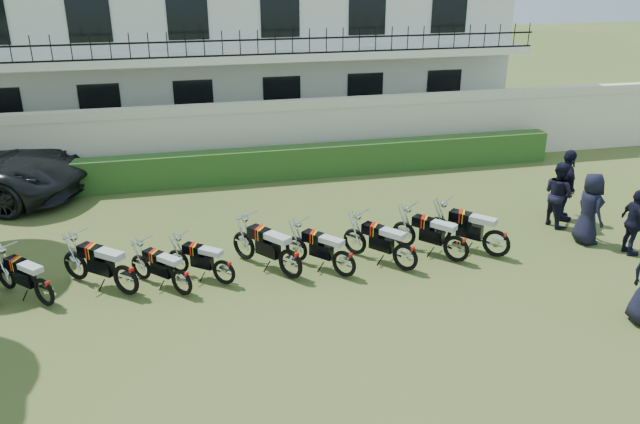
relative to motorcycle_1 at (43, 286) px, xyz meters
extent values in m
plane|color=#405221|center=(4.95, -0.57, -0.47)|extent=(100.00, 100.00, 0.00)
cube|color=beige|center=(4.95, 7.43, 0.53)|extent=(30.00, 0.30, 2.00)
cube|color=beige|center=(4.95, 7.43, 1.68)|extent=(30.00, 0.35, 0.30)
cube|color=#244D1B|center=(5.95, 6.63, 0.03)|extent=(18.00, 0.60, 1.00)
cube|color=silver|center=(4.95, 13.43, 3.03)|extent=(20.00, 8.00, 7.00)
cube|color=silver|center=(4.95, 8.73, 3.03)|extent=(20.00, 1.40, 0.25)
cube|color=black|center=(4.95, 8.08, 3.63)|extent=(20.00, 0.05, 0.05)
cube|color=black|center=(4.95, 8.08, 3.18)|extent=(20.00, 0.05, 0.05)
cube|color=black|center=(-2.55, 9.45, 1.13)|extent=(1.30, 0.12, 2.20)
cube|color=black|center=(0.45, 9.45, 1.13)|extent=(1.30, 0.12, 2.20)
cube|color=black|center=(0.45, 9.45, 4.63)|extent=(1.30, 0.12, 2.20)
cube|color=black|center=(3.45, 9.45, 1.13)|extent=(1.30, 0.12, 2.20)
cube|color=black|center=(3.45, 9.45, 4.63)|extent=(1.30, 0.12, 2.20)
cube|color=black|center=(6.45, 9.45, 1.13)|extent=(1.30, 0.12, 2.20)
cube|color=black|center=(6.45, 9.45, 4.63)|extent=(1.30, 0.12, 2.20)
cube|color=black|center=(9.45, 9.45, 1.13)|extent=(1.30, 0.12, 2.20)
cube|color=black|center=(9.45, 9.45, 4.63)|extent=(1.30, 0.12, 2.20)
cube|color=black|center=(12.45, 9.45, 1.13)|extent=(1.30, 0.12, 2.20)
cube|color=black|center=(12.45, 9.45, 4.63)|extent=(1.30, 0.12, 2.20)
torus|color=black|center=(-0.68, -0.24, -0.20)|extent=(0.40, 0.49, 0.55)
torus|color=black|center=(0.44, -0.45, -0.18)|extent=(0.48, 0.49, 0.60)
torus|color=black|center=(-0.45, 0.46, -0.18)|extent=(0.48, 0.49, 0.60)
cube|color=black|center=(0.03, -0.03, -0.03)|extent=(0.50, 0.51, 0.29)
cube|color=black|center=(-0.12, 0.13, 0.23)|extent=(0.49, 0.49, 0.22)
cube|color=red|center=(-0.12, 0.13, 0.24)|extent=(0.18, 0.27, 0.22)
cube|color=#E0B30B|center=(-0.08, 0.09, 0.24)|extent=(0.16, 0.26, 0.22)
cube|color=#B5B5B5|center=(0.22, -0.22, 0.27)|extent=(0.54, 0.55, 0.12)
cylinder|color=silver|center=(-0.34, 0.35, 0.53)|extent=(0.44, 0.43, 0.03)
torus|color=black|center=(2.10, -0.38, -0.14)|extent=(0.57, 0.51, 0.67)
torus|color=black|center=(1.02, 0.54, -0.14)|extent=(0.57, 0.51, 0.67)
cube|color=black|center=(1.60, 0.04, 0.02)|extent=(0.59, 0.54, 0.33)
cube|color=black|center=(1.41, 0.21, 0.32)|extent=(0.56, 0.53, 0.24)
cube|color=red|center=(1.41, 0.21, 0.33)|extent=(0.18, 0.31, 0.25)
cube|color=#E0B30B|center=(1.46, 0.16, 0.33)|extent=(0.15, 0.30, 0.25)
cube|color=#B5B5B5|center=(1.83, -0.15, 0.36)|extent=(0.63, 0.59, 0.13)
cylinder|color=silver|center=(1.14, 0.43, 0.65)|extent=(0.45, 0.52, 0.03)
torus|color=black|center=(3.09, -0.61, -0.19)|extent=(0.45, 0.47, 0.57)
torus|color=black|center=(2.25, 0.27, -0.19)|extent=(0.45, 0.47, 0.57)
cube|color=black|center=(2.70, -0.21, -0.05)|extent=(0.48, 0.49, 0.28)
cube|color=black|center=(2.55, -0.05, 0.20)|extent=(0.47, 0.47, 0.21)
cube|color=red|center=(2.55, -0.05, 0.21)|extent=(0.18, 0.26, 0.21)
cube|color=#E0B30B|center=(2.59, -0.09, 0.21)|extent=(0.15, 0.25, 0.21)
cube|color=#B5B5B5|center=(2.87, -0.39, 0.24)|extent=(0.52, 0.53, 0.11)
cylinder|color=silver|center=(2.35, 0.16, 0.48)|extent=(0.43, 0.41, 0.03)
torus|color=black|center=(4.02, -0.28, -0.19)|extent=(0.49, 0.41, 0.56)
torus|color=black|center=(3.08, 0.45, -0.19)|extent=(0.49, 0.41, 0.56)
cube|color=black|center=(3.58, 0.06, -0.06)|extent=(0.50, 0.44, 0.27)
cube|color=black|center=(3.42, 0.19, 0.19)|extent=(0.47, 0.44, 0.20)
cube|color=red|center=(3.42, 0.19, 0.20)|extent=(0.15, 0.26, 0.21)
cube|color=#E0B30B|center=(3.46, 0.15, 0.20)|extent=(0.12, 0.25, 0.21)
cube|color=#B5B5B5|center=(3.78, -0.10, 0.23)|extent=(0.53, 0.48, 0.11)
cylinder|color=silver|center=(3.19, 0.37, 0.46)|extent=(0.36, 0.45, 0.03)
torus|color=black|center=(5.40, -0.55, -0.14)|extent=(0.49, 0.60, 0.67)
torus|color=black|center=(4.53, 0.60, -0.14)|extent=(0.49, 0.60, 0.67)
cube|color=black|center=(5.00, -0.02, 0.03)|extent=(0.52, 0.61, 0.33)
cube|color=black|center=(4.85, 0.18, 0.33)|extent=(0.53, 0.57, 0.24)
cube|color=red|center=(4.85, 0.18, 0.34)|extent=(0.24, 0.30, 0.25)
cube|color=#E0B30B|center=(4.89, 0.13, 0.34)|extent=(0.21, 0.28, 0.25)
cube|color=#B5B5B5|center=(5.18, -0.26, 0.37)|extent=(0.58, 0.65, 0.13)
cylinder|color=silver|center=(4.63, 0.46, 0.66)|extent=(0.55, 0.43, 0.03)
torus|color=black|center=(6.54, -0.65, -0.17)|extent=(0.47, 0.52, 0.61)
torus|color=black|center=(5.68, 0.32, -0.17)|extent=(0.47, 0.52, 0.61)
cube|color=black|center=(6.14, -0.21, -0.02)|extent=(0.50, 0.53, 0.30)
cube|color=black|center=(5.99, -0.03, 0.25)|extent=(0.49, 0.51, 0.22)
cube|color=red|center=(5.99, -0.03, 0.26)|extent=(0.20, 0.28, 0.23)
cube|color=#E0B30B|center=(6.03, -0.08, 0.26)|extent=(0.17, 0.26, 0.23)
cube|color=#B5B5B5|center=(6.32, -0.41, 0.29)|extent=(0.54, 0.57, 0.12)
cylinder|color=silver|center=(5.78, 0.21, 0.55)|extent=(0.47, 0.42, 0.03)
torus|color=black|center=(7.93, -0.72, -0.16)|extent=(0.47, 0.55, 0.63)
torus|color=black|center=(7.07, 0.33, -0.16)|extent=(0.47, 0.55, 0.63)
cube|color=black|center=(7.53, -0.23, 0.00)|extent=(0.51, 0.56, 0.31)
cube|color=black|center=(7.38, -0.05, 0.28)|extent=(0.51, 0.53, 0.23)
cube|color=red|center=(7.38, -0.05, 0.29)|extent=(0.22, 0.28, 0.24)
cube|color=#E0B30B|center=(7.42, -0.10, 0.29)|extent=(0.19, 0.27, 0.24)
cube|color=#B5B5B5|center=(7.71, -0.45, 0.32)|extent=(0.56, 0.60, 0.12)
cylinder|color=silver|center=(7.17, 0.21, 0.59)|extent=(0.50, 0.42, 0.03)
torus|color=black|center=(9.21, -0.57, -0.16)|extent=(0.48, 0.55, 0.64)
torus|color=black|center=(8.34, 0.47, -0.16)|extent=(0.48, 0.55, 0.64)
cube|color=black|center=(8.81, -0.09, 0.00)|extent=(0.51, 0.56, 0.31)
cube|color=black|center=(8.66, 0.09, 0.28)|extent=(0.51, 0.53, 0.23)
cube|color=red|center=(8.66, 0.09, 0.29)|extent=(0.21, 0.29, 0.24)
cube|color=#E0B30B|center=(8.70, 0.05, 0.29)|extent=(0.19, 0.27, 0.24)
cube|color=#B5B5B5|center=(8.99, -0.31, 0.33)|extent=(0.56, 0.60, 0.13)
cylinder|color=silver|center=(8.44, 0.35, 0.60)|extent=(0.50, 0.43, 0.03)
torus|color=black|center=(10.27, -0.55, -0.14)|extent=(0.53, 0.55, 0.67)
torus|color=black|center=(9.29, 0.49, -0.14)|extent=(0.53, 0.55, 0.67)
cube|color=black|center=(9.82, -0.07, 0.02)|extent=(0.56, 0.57, 0.33)
cube|color=black|center=(9.65, 0.11, 0.32)|extent=(0.55, 0.55, 0.24)
cube|color=red|center=(9.65, 0.11, 0.33)|extent=(0.21, 0.30, 0.25)
cube|color=#E0B30B|center=(9.69, 0.07, 0.33)|extent=(0.18, 0.29, 0.25)
cube|color=#B5B5B5|center=(10.02, -0.28, 0.36)|extent=(0.61, 0.62, 0.13)
cylinder|color=silver|center=(9.40, 0.37, 0.65)|extent=(0.50, 0.48, 0.03)
imported|color=black|center=(12.94, -0.56, 0.33)|extent=(0.50, 0.97, 1.59)
imported|color=black|center=(12.33, 0.26, 0.42)|extent=(0.61, 0.89, 1.77)
imported|color=black|center=(12.22, 1.39, 0.38)|extent=(0.76, 0.92, 1.70)
imported|color=black|center=(12.60, 1.68, 0.49)|extent=(0.75, 1.21, 1.91)
camera|label=1|loc=(2.88, -11.78, 6.00)|focal=35.00mm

